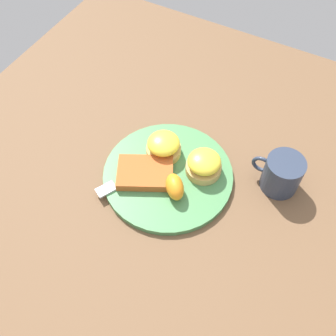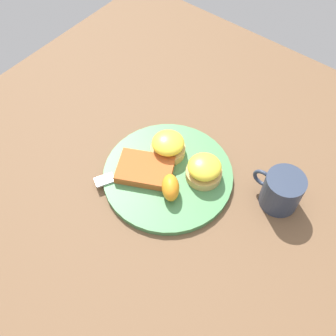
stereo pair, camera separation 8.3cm
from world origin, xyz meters
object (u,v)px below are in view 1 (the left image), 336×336
at_px(sandwich_benedict_left, 204,164).
at_px(cup, 282,174).
at_px(fork, 133,175).
at_px(hashbrown_patty, 145,173).
at_px(orange_wedge, 175,187).
at_px(sandwich_benedict_right, 164,146).

xyz_separation_m(sandwich_benedict_left, cup, (-0.15, -0.05, 0.00)).
bearing_deg(fork, cup, -153.95).
distance_m(hashbrown_patty, fork, 0.03).
bearing_deg(fork, orange_wedge, -176.41).
xyz_separation_m(orange_wedge, fork, (0.10, 0.01, -0.02)).
distance_m(sandwich_benedict_left, sandwich_benedict_right, 0.10).
bearing_deg(cup, sandwich_benedict_right, 11.43).
bearing_deg(cup, fork, 26.05).
relative_size(sandwich_benedict_right, hashbrown_patty, 0.65).
relative_size(sandwich_benedict_left, sandwich_benedict_right, 1.00).
bearing_deg(cup, hashbrown_patty, 25.48).
relative_size(sandwich_benedict_left, hashbrown_patty, 0.65).
bearing_deg(sandwich_benedict_left, hashbrown_patty, 33.61).
distance_m(sandwich_benedict_left, orange_wedge, 0.08).
height_order(sandwich_benedict_right, cup, cup).
bearing_deg(sandwich_benedict_right, hashbrown_patty, 85.58).
distance_m(sandwich_benedict_right, orange_wedge, 0.11).
height_order(sandwich_benedict_right, hashbrown_patty, sandwich_benedict_right).
bearing_deg(orange_wedge, sandwich_benedict_right, -48.86).
bearing_deg(sandwich_benedict_right, cup, -168.57).
distance_m(sandwich_benedict_left, hashbrown_patty, 0.13).
bearing_deg(orange_wedge, hashbrown_patty, -6.11).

